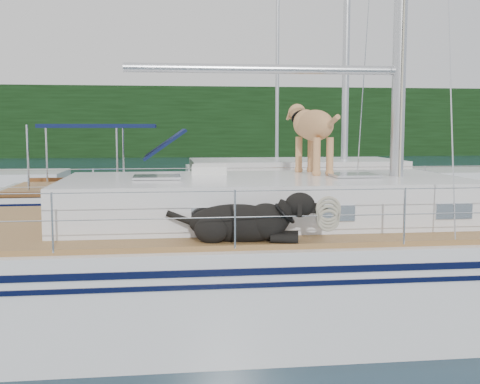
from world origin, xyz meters
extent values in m
plane|color=black|center=(0.00, 0.00, 0.00)|extent=(120.00, 120.00, 0.00)
cube|color=black|center=(0.00, 45.00, 3.00)|extent=(90.00, 3.00, 6.00)
cube|color=#595147|center=(0.00, 46.20, 0.60)|extent=(92.00, 1.00, 1.20)
cube|color=white|center=(0.00, 0.00, 0.50)|extent=(12.00, 3.80, 1.40)
cube|color=olive|center=(0.00, 0.00, 1.23)|extent=(11.52, 3.50, 0.06)
cube|color=white|center=(0.80, 0.00, 1.54)|extent=(5.20, 2.50, 0.55)
cylinder|color=silver|center=(0.80, 0.00, 3.21)|extent=(3.60, 0.12, 0.12)
cylinder|color=silver|center=(0.00, -1.75, 1.82)|extent=(10.56, 0.01, 0.01)
cylinder|color=silver|center=(0.00, 1.75, 1.82)|extent=(10.56, 0.01, 0.01)
cube|color=#1E3CBD|center=(-1.49, 1.16, 1.29)|extent=(0.83, 0.67, 0.06)
cube|color=silver|center=(0.12, 0.65, 1.87)|extent=(0.51, 0.43, 0.12)
torus|color=#B9AE92|center=(1.17, -1.75, 1.62)|extent=(0.34, 0.13, 0.33)
cube|color=white|center=(1.32, 6.02, 0.45)|extent=(11.00, 3.50, 1.30)
cube|color=olive|center=(1.32, 6.02, 1.10)|extent=(10.56, 3.29, 0.06)
cube|color=white|center=(2.52, 6.02, 1.45)|extent=(4.80, 2.30, 0.55)
cube|color=#101B45|center=(-1.88, 6.02, 2.50)|extent=(2.40, 2.30, 0.08)
cube|color=white|center=(4.00, 16.00, 0.40)|extent=(7.20, 3.00, 1.10)
cylinder|color=silver|center=(4.00, 16.00, 6.00)|extent=(0.14, 0.14, 11.00)
camera|label=1|loc=(-0.51, -7.75, 2.45)|focal=45.00mm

